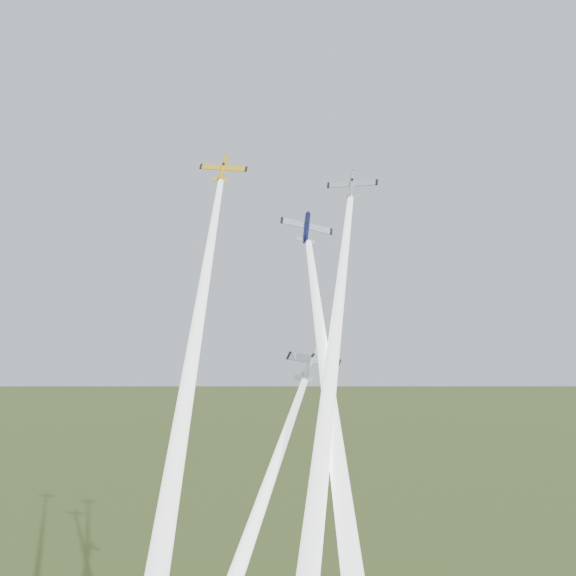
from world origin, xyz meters
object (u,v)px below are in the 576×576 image
at_px(plane_yellow, 223,169).
at_px(plane_navy, 307,228).
at_px(plane_silver_right, 352,185).
at_px(plane_silver_low, 311,362).

xyz_separation_m(plane_yellow, plane_navy, (15.25, -6.20, -11.03)).
distance_m(plane_silver_right, plane_silver_low, 30.37).
height_order(plane_silver_right, plane_silver_low, plane_silver_right).
height_order(plane_yellow, plane_silver_low, plane_yellow).
distance_m(plane_navy, plane_silver_low, 20.95).
height_order(plane_navy, plane_silver_right, plane_silver_right).
height_order(plane_yellow, plane_navy, plane_yellow).
distance_m(plane_navy, plane_silver_right, 11.64).
xyz_separation_m(plane_navy, plane_silver_low, (1.58, -5.15, -20.24)).
relative_size(plane_yellow, plane_silver_right, 0.97).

